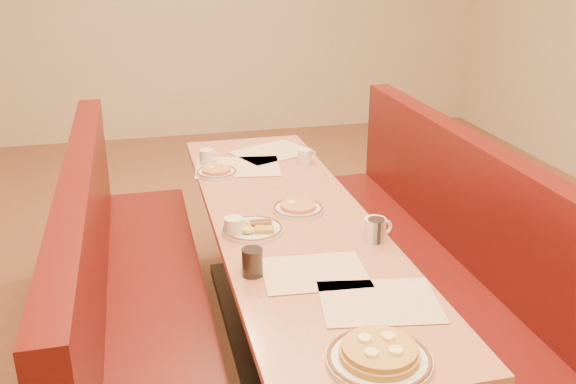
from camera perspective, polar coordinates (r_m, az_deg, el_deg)
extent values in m
plane|color=#9E6647|center=(3.26, 0.22, -14.40)|extent=(8.00, 8.00, 0.00)
cube|color=black|center=(3.24, 0.23, -13.97)|extent=(0.55, 1.88, 0.06)
cube|color=black|center=(3.06, 0.23, -9.01)|extent=(0.15, 1.75, 0.71)
cube|color=#BF7458|center=(2.89, 0.24, -2.58)|extent=(0.70, 2.50, 0.04)
cube|color=#4C3326|center=(3.13, -12.23, -14.31)|extent=(0.55, 2.50, 0.20)
cube|color=#500E0D|center=(2.99, -12.64, -10.10)|extent=(0.55, 2.50, 0.16)
cube|color=#500E0D|center=(2.82, -17.63, -3.83)|extent=(0.12, 2.50, 0.60)
cube|color=#4C3326|center=(3.40, 11.57, -11.17)|extent=(0.55, 2.50, 0.20)
cube|color=#500E0D|center=(3.26, 11.92, -7.17)|extent=(0.55, 2.50, 0.16)
cube|color=#500E0D|center=(3.20, 15.93, -0.62)|extent=(0.12, 2.50, 0.60)
cube|color=beige|center=(2.41, 2.35, -7.16)|extent=(0.41, 0.32, 0.00)
cube|color=beige|center=(2.25, 8.12, -9.61)|extent=(0.45, 0.37, 0.00)
cube|color=beige|center=(3.52, -4.49, 2.26)|extent=(0.50, 0.40, 0.00)
cube|color=beige|center=(3.75, -1.46, 3.56)|extent=(0.51, 0.45, 0.00)
cylinder|color=silver|center=(1.96, 8.09, -14.59)|extent=(0.31, 0.31, 0.02)
torus|color=brown|center=(1.95, 8.10, -14.35)|extent=(0.31, 0.31, 0.01)
cylinder|color=#BA8E42|center=(1.95, 8.12, -14.08)|extent=(0.24, 0.24, 0.02)
cylinder|color=#BA8E42|center=(1.94, 8.15, -13.62)|extent=(0.22, 0.22, 0.02)
cylinder|color=#FEF0A6|center=(1.97, 8.90, -12.56)|extent=(0.04, 0.04, 0.01)
cylinder|color=#FEF0A6|center=(1.95, 6.84, -12.80)|extent=(0.04, 0.04, 0.01)
cylinder|color=#FEF0A6|center=(1.89, 7.41, -13.99)|extent=(0.04, 0.04, 0.01)
cylinder|color=#FEF0A6|center=(1.91, 9.54, -13.73)|extent=(0.04, 0.04, 0.01)
cylinder|color=silver|center=(2.74, -3.17, -3.36)|extent=(0.26, 0.26, 0.02)
torus|color=brown|center=(2.74, -3.17, -3.20)|extent=(0.26, 0.26, 0.01)
ellipsoid|color=yellow|center=(2.71, -4.18, -3.02)|extent=(0.07, 0.07, 0.04)
ellipsoid|color=yellow|center=(2.68, -3.62, -3.36)|extent=(0.06, 0.06, 0.03)
ellipsoid|color=yellow|center=(2.75, -4.42, -2.76)|extent=(0.05, 0.05, 0.03)
cylinder|color=brown|center=(2.75, -2.47, -2.84)|extent=(0.09, 0.03, 0.02)
cylinder|color=brown|center=(2.77, -2.45, -2.60)|extent=(0.09, 0.03, 0.02)
cube|color=#BF853B|center=(2.70, -2.11, -3.35)|extent=(0.09, 0.07, 0.02)
cylinder|color=silver|center=(2.94, 0.91, -1.56)|extent=(0.23, 0.23, 0.02)
torus|color=brown|center=(2.93, 0.91, -1.40)|extent=(0.23, 0.23, 0.01)
cylinder|color=#D18749|center=(2.93, 0.91, -1.22)|extent=(0.16, 0.16, 0.02)
ellipsoid|color=yellow|center=(2.94, 0.26, -0.99)|extent=(0.05, 0.05, 0.02)
cylinder|color=silver|center=(3.42, -6.37, 1.70)|extent=(0.22, 0.22, 0.02)
torus|color=brown|center=(3.42, -6.37, 1.83)|extent=(0.21, 0.21, 0.01)
cylinder|color=#D18749|center=(3.42, -6.38, 1.97)|extent=(0.15, 0.15, 0.02)
ellipsoid|color=yellow|center=(3.43, -6.87, 2.15)|extent=(0.04, 0.04, 0.02)
cylinder|color=silver|center=(2.67, 7.74, -3.31)|extent=(0.09, 0.09, 0.10)
torus|color=silver|center=(2.69, 8.61, -3.13)|extent=(0.07, 0.03, 0.07)
cylinder|color=black|center=(2.65, 7.78, -2.50)|extent=(0.08, 0.08, 0.01)
cylinder|color=silver|center=(2.68, -4.83, -3.15)|extent=(0.08, 0.08, 0.09)
torus|color=silver|center=(2.69, -3.96, -3.02)|extent=(0.06, 0.02, 0.06)
cylinder|color=black|center=(2.67, -4.85, -2.43)|extent=(0.07, 0.07, 0.01)
cylinder|color=silver|center=(3.56, 1.49, 3.17)|extent=(0.08, 0.08, 0.08)
torus|color=silver|center=(3.57, 2.08, 3.25)|extent=(0.06, 0.02, 0.06)
cylinder|color=black|center=(3.55, 1.49, 3.71)|extent=(0.07, 0.07, 0.01)
cylinder|color=silver|center=(3.58, -7.26, 3.11)|extent=(0.08, 0.08, 0.08)
torus|color=silver|center=(3.58, -6.61, 3.17)|extent=(0.06, 0.02, 0.06)
cylinder|color=black|center=(3.56, -7.29, 3.65)|extent=(0.07, 0.07, 0.01)
cylinder|color=black|center=(2.38, -3.19, -6.27)|extent=(0.07, 0.07, 0.11)
cylinder|color=silver|center=(2.38, -3.19, -6.25)|extent=(0.08, 0.08, 0.11)
cylinder|color=black|center=(2.66, 7.82, -3.39)|extent=(0.07, 0.07, 0.10)
cylinder|color=silver|center=(2.66, 7.82, -3.37)|extent=(0.07, 0.07, 0.10)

